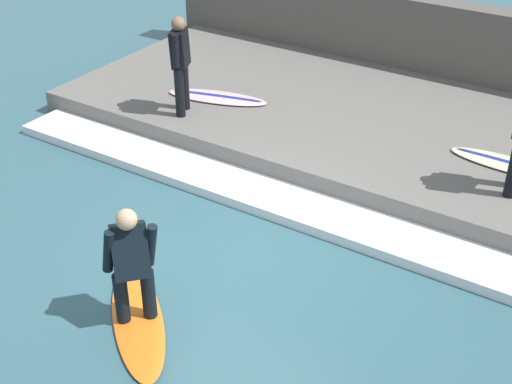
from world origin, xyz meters
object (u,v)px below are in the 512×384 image
(surfer_waiting_near, at_px, (180,60))
(surfboard_waiting_far, at_px, (511,165))
(surfboard_riding, at_px, (138,319))
(surfboard_waiting_near, at_px, (217,97))
(surfer_riding, at_px, (131,261))

(surfer_waiting_near, distance_m, surfboard_waiting_far, 5.27)
(surfboard_riding, height_order, surfboard_waiting_near, surfboard_waiting_near)
(surfer_riding, distance_m, surfboard_waiting_near, 5.28)
(surfboard_riding, distance_m, surfboard_waiting_far, 5.75)
(surfer_riding, distance_m, surfboard_waiting_far, 5.75)
(surfboard_riding, relative_size, surfboard_waiting_far, 1.04)
(surfboard_waiting_far, bearing_deg, surfer_waiting_near, 102.03)
(surfboard_riding, xyz_separation_m, surfboard_waiting_near, (4.75, 2.28, 0.40))
(surfboard_riding, height_order, surfer_waiting_near, surfer_waiting_near)
(surfer_riding, bearing_deg, surfboard_waiting_far, -27.49)
(surfboard_riding, xyz_separation_m, surfer_riding, (0.00, -0.00, 0.82))
(surfer_waiting_near, xyz_separation_m, surfboard_waiting_near, (0.74, -0.16, -0.87))
(surfer_riding, bearing_deg, surfer_waiting_near, 31.30)
(surfer_riding, xyz_separation_m, surfboard_waiting_far, (5.09, -2.65, -0.42))
(surfer_waiting_near, height_order, surfboard_waiting_near, surfer_waiting_near)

